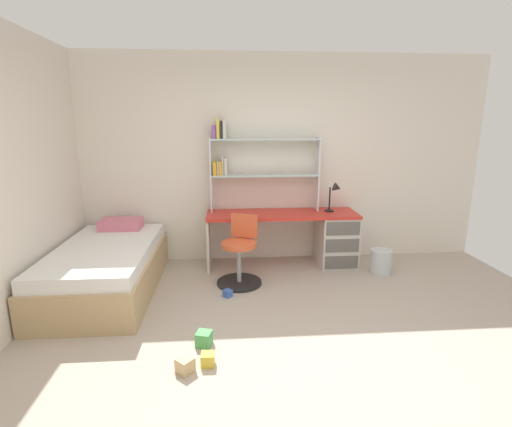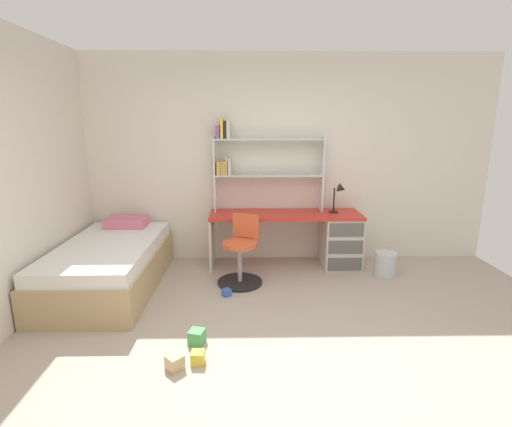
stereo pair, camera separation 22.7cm
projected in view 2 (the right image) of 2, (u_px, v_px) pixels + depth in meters
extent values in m
cube|color=#B2A393|center=(285.00, 353.00, 3.08)|extent=(5.79, 5.48, 0.02)
cube|color=silver|center=(271.00, 160.00, 4.98)|extent=(5.79, 0.06, 2.69)
cube|color=red|center=(285.00, 215.00, 4.81)|extent=(1.92, 0.56, 0.04)
cube|color=beige|center=(341.00, 241.00, 4.91)|extent=(0.47, 0.53, 0.66)
cube|color=beige|center=(212.00, 241.00, 4.88)|extent=(0.03, 0.50, 0.66)
cube|color=#5E5B57|center=(345.00, 264.00, 4.70)|extent=(0.42, 0.01, 0.17)
cube|color=#5E5B57|center=(346.00, 247.00, 4.65)|extent=(0.42, 0.01, 0.17)
cube|color=#5E5B57|center=(347.00, 230.00, 4.59)|extent=(0.42, 0.01, 0.17)
cube|color=silver|center=(215.00, 175.00, 4.84)|extent=(0.02, 0.22, 0.95)
cube|color=silver|center=(322.00, 174.00, 4.86)|extent=(0.02, 0.22, 0.95)
cube|color=silver|center=(269.00, 175.00, 4.85)|extent=(1.36, 0.22, 0.02)
cube|color=silver|center=(269.00, 139.00, 4.74)|extent=(1.36, 0.22, 0.02)
cube|color=gold|center=(219.00, 168.00, 4.82)|extent=(0.04, 0.17, 0.17)
cube|color=beige|center=(222.00, 168.00, 4.82)|extent=(0.02, 0.15, 0.17)
cube|color=gold|center=(224.00, 168.00, 4.82)|extent=(0.03, 0.19, 0.17)
cube|color=beige|center=(227.00, 165.00, 4.81)|extent=(0.02, 0.15, 0.24)
cube|color=beige|center=(230.00, 166.00, 4.81)|extent=(0.04, 0.17, 0.21)
cube|color=purple|center=(218.00, 132.00, 4.71)|extent=(0.04, 0.19, 0.16)
cube|color=yellow|center=(222.00, 129.00, 4.70)|extent=(0.04, 0.17, 0.24)
cube|color=#26262D|center=(225.00, 130.00, 4.71)|extent=(0.03, 0.14, 0.22)
cube|color=beige|center=(228.00, 130.00, 4.71)|extent=(0.04, 0.20, 0.22)
cylinder|color=black|center=(333.00, 212.00, 4.86)|extent=(0.12, 0.12, 0.02)
cylinder|color=black|center=(334.00, 200.00, 4.82)|extent=(0.02, 0.02, 0.30)
cone|color=black|center=(342.00, 189.00, 4.74)|extent=(0.12, 0.11, 0.13)
cylinder|color=black|center=(240.00, 282.00, 4.40)|extent=(0.52, 0.52, 0.03)
cylinder|color=#A5A8AD|center=(240.00, 265.00, 4.35)|extent=(0.05, 0.05, 0.45)
cylinder|color=#D85933|center=(240.00, 244.00, 4.29)|extent=(0.40, 0.40, 0.05)
cube|color=#D85933|center=(246.00, 226.00, 4.42)|extent=(0.31, 0.16, 0.28)
cube|color=tan|center=(110.00, 271.00, 4.25)|extent=(1.03, 1.88, 0.39)
cube|color=white|center=(108.00, 249.00, 4.18)|extent=(0.97, 1.82, 0.14)
cube|color=#D8728C|center=(127.00, 222.00, 4.83)|extent=(0.50, 0.32, 0.12)
cylinder|color=silver|center=(385.00, 264.00, 4.59)|extent=(0.26, 0.26, 0.30)
cube|color=#3860B7|center=(227.00, 293.00, 4.07)|extent=(0.11, 0.11, 0.08)
cube|color=#479E51|center=(197.00, 337.00, 3.19)|extent=(0.15, 0.15, 0.12)
cube|color=gold|center=(198.00, 358.00, 2.92)|extent=(0.10, 0.10, 0.10)
cube|color=tan|center=(175.00, 363.00, 2.85)|extent=(0.16, 0.16, 0.11)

